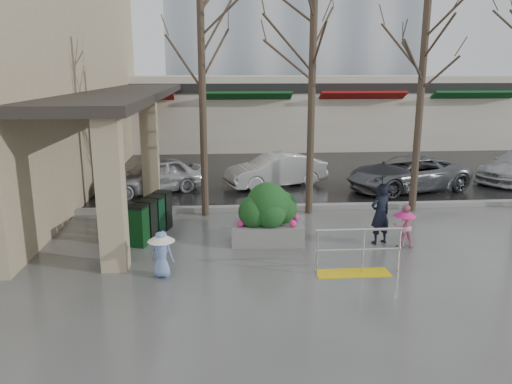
{
  "coord_description": "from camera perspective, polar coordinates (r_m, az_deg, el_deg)",
  "views": [
    {
      "loc": [
        -1.6,
        -11.14,
        4.31
      ],
      "look_at": [
        -0.64,
        1.13,
        1.3
      ],
      "focal_mm": 35.0,
      "sensor_mm": 36.0,
      "label": 1
    }
  ],
  "objects": [
    {
      "name": "tree_west",
      "position": [
        14.76,
        -6.29,
        16.68
      ],
      "size": [
        3.2,
        3.2,
        6.8
      ],
      "color": "#382B21",
      "rests_on": "ground"
    },
    {
      "name": "child_pink",
      "position": [
        12.95,
        16.57,
        -3.46
      ],
      "size": [
        0.55,
        0.55,
        1.08
      ],
      "rotation": [
        0.0,
        0.0,
        3.1
      ],
      "color": "pink",
      "rests_on": "ground"
    },
    {
      "name": "car_a",
      "position": [
        18.29,
        -11.69,
        1.85
      ],
      "size": [
        3.98,
        2.93,
        1.26
      ],
      "primitive_type": "imported",
      "rotation": [
        0.0,
        0.0,
        -1.13
      ],
      "color": "silver",
      "rests_on": "ground"
    },
    {
      "name": "woman",
      "position": [
        12.85,
        14.17,
        0.06
      ],
      "size": [
        1.3,
        1.3,
        2.13
      ],
      "rotation": [
        0.0,
        0.0,
        3.49
      ],
      "color": "black",
      "rests_on": "ground"
    },
    {
      "name": "street_asphalt",
      "position": [
        33.46,
        -1.7,
        6.35
      ],
      "size": [
        120.0,
        36.0,
        0.01
      ],
      "primitive_type": "cube",
      "color": "black",
      "rests_on": "ground"
    },
    {
      "name": "car_b",
      "position": [
        18.91,
        2.27,
        2.52
      ],
      "size": [
        4.05,
        2.52,
        1.26
      ],
      "primitive_type": "imported",
      "rotation": [
        0.0,
        0.0,
        -1.24
      ],
      "color": "silver",
      "rests_on": "ground"
    },
    {
      "name": "ground",
      "position": [
        12.05,
        3.48,
        -7.24
      ],
      "size": [
        120.0,
        120.0,
        0.0
      ],
      "primitive_type": "plane",
      "color": "#51514F",
      "rests_on": "ground"
    },
    {
      "name": "curb",
      "position": [
        15.8,
        1.5,
        -1.8
      ],
      "size": [
        120.0,
        0.3,
        0.15
      ],
      "primitive_type": "cube",
      "color": "gray",
      "rests_on": "ground"
    },
    {
      "name": "tree_mideast",
      "position": [
        15.96,
        18.66,
        15.03
      ],
      "size": [
        3.2,
        3.2,
        6.5
      ],
      "color": "#382B21",
      "rests_on": "ground"
    },
    {
      "name": "child_blue",
      "position": [
        10.82,
        -10.73,
        -6.48
      ],
      "size": [
        0.58,
        0.58,
        1.03
      ],
      "rotation": [
        0.0,
        0.0,
        2.84
      ],
      "color": "#718EC9",
      "rests_on": "ground"
    },
    {
      "name": "near_building",
      "position": [
        20.52,
        -26.17,
        11.51
      ],
      "size": [
        6.0,
        18.0,
        8.0
      ],
      "primitive_type": "cube",
      "color": "tan",
      "rests_on": "ground"
    },
    {
      "name": "pillar_back",
      "position": [
        17.48,
        -12.03,
        5.03
      ],
      "size": [
        0.55,
        0.55,
        3.5
      ],
      "primitive_type": "cube",
      "color": "tan",
      "rests_on": "ground"
    },
    {
      "name": "storefront_row",
      "position": [
        29.42,
        2.61,
        9.26
      ],
      "size": [
        34.0,
        6.74,
        4.0
      ],
      "color": "beige",
      "rests_on": "ground"
    },
    {
      "name": "tree_midwest",
      "position": [
        15.03,
        6.56,
        17.19
      ],
      "size": [
        3.2,
        3.2,
        7.0
      ],
      "color": "#382B21",
      "rests_on": "ground"
    },
    {
      "name": "planter",
      "position": [
        12.66,
        1.38,
        -2.55
      ],
      "size": [
        1.86,
        1.08,
        1.58
      ],
      "rotation": [
        0.0,
        0.0,
        -0.06
      ],
      "color": "gray",
      "rests_on": "ground"
    },
    {
      "name": "news_boxes",
      "position": [
        13.47,
        -11.88,
        -2.85
      ],
      "size": [
        0.99,
        1.93,
        1.06
      ],
      "rotation": [
        0.0,
        0.0,
        -0.31
      ],
      "color": "#0E3E17",
      "rests_on": "ground"
    },
    {
      "name": "car_c",
      "position": [
        19.1,
        16.92,
        2.04
      ],
      "size": [
        4.93,
        3.25,
        1.26
      ],
      "primitive_type": "imported",
      "rotation": [
        0.0,
        0.0,
        -1.29
      ],
      "color": "slate",
      "rests_on": "ground"
    },
    {
      "name": "canopy_slab",
      "position": [
        19.42,
        -14.24,
        11.32
      ],
      "size": [
        2.8,
        18.0,
        0.25
      ],
      "primitive_type": "cube",
      "color": "#2D2823",
      "rests_on": "pillar_front"
    },
    {
      "name": "pillar_front",
      "position": [
        11.18,
        -16.22,
        -0.04
      ],
      "size": [
        0.55,
        0.55,
        3.5
      ],
      "primitive_type": "cube",
      "color": "tan",
      "rests_on": "ground"
    },
    {
      "name": "handrail",
      "position": [
        11.09,
        11.4,
        -7.31
      ],
      "size": [
        1.9,
        0.5,
        1.03
      ],
      "color": "yellow",
      "rests_on": "ground"
    }
  ]
}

